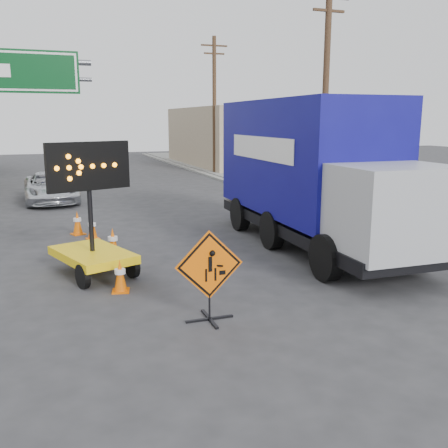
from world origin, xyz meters
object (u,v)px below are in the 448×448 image
pickup_truck (51,187)px  box_truck (313,181)px  construction_sign (209,273)px  arrow_board (92,247)px

pickup_truck → box_truck: (7.02, -11.06, 1.24)m
construction_sign → box_truck: size_ratio=0.19×
construction_sign → pickup_truck: (-2.42, 15.37, -0.23)m
arrow_board → construction_sign: bearing=-83.5°
construction_sign → box_truck: (4.60, 4.31, 1.01)m
construction_sign → box_truck: box_truck is taller
pickup_truck → arrow_board: bearing=-88.4°
box_truck → pickup_truck: bearing=123.9°
construction_sign → arrow_board: (-1.75, 3.58, -0.20)m
pickup_truck → box_truck: 13.16m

